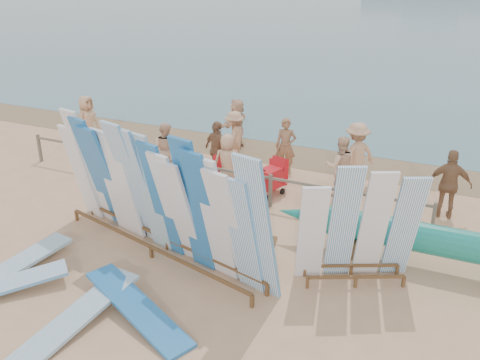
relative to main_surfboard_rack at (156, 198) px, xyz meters
The scene contains 23 objects.
ground 1.53m from the main_surfboard_rack, 161.08° to the left, with size 160.00×160.00×0.00m, color tan.
wet_sand_strip 7.60m from the main_surfboard_rack, 95.52° to the left, with size 40.00×2.60×0.01m, color #866B4B.
fence 3.40m from the main_surfboard_rack, 102.49° to the left, with size 12.08×0.08×0.90m.
main_surfboard_rack is the anchor object (origin of this frame).
side_surfboard_rack 4.17m from the main_surfboard_rack, 10.20° to the left, with size 2.33×1.59×2.58m.
outrigger_canoe 5.94m from the main_surfboard_rack, 18.26° to the left, with size 7.10×0.72×1.01m.
vendor_table 2.38m from the main_surfboard_rack, ahead, with size 0.91×0.73×1.07m.
flat_board_b 2.96m from the main_surfboard_rack, 88.79° to the right, with size 0.56×2.70×0.07m, color #81B3CF.
flat_board_d 2.57m from the main_surfboard_rack, 66.58° to the right, with size 0.56×2.70×0.07m, color #236DB3.
flat_board_a 3.30m from the main_surfboard_rack, 138.48° to the right, with size 0.56×2.70×0.07m, color #81B3CF.
beach_chair_left 4.07m from the main_surfboard_rack, 99.70° to the left, with size 0.65×0.66×0.84m.
beach_chair_right 4.56m from the main_surfboard_rack, 75.85° to the left, with size 0.69×0.70×0.87m.
stroller 4.13m from the main_surfboard_rack, 75.00° to the left, with size 0.73×0.88×1.05m.
beachgoer_2 4.67m from the main_surfboard_rack, 120.72° to the left, with size 0.79×0.38×1.63m, color beige.
beachgoer_7 5.73m from the main_surfboard_rack, 82.07° to the left, with size 0.62×0.34×1.71m, color #8C6042.
beachgoer_3 5.81m from the main_surfboard_rack, 99.43° to the left, with size 1.11×0.46×1.72m, color tan.
beachgoer_4 4.57m from the main_surfboard_rack, 101.35° to the left, with size 1.01×0.44×1.73m, color #8C6042.
beachgoer_0 8.23m from the main_surfboard_rack, 140.79° to the left, with size 0.87×0.42×1.78m, color tan.
beachgoer_10 7.13m from the main_surfboard_rack, 39.79° to the left, with size 1.03×0.45×1.76m, color #8C6042.
beachgoer_5 7.37m from the main_surfboard_rack, 102.32° to the left, with size 1.60×0.52×1.73m, color beige.
beachgoer_8 5.45m from the main_surfboard_rack, 60.10° to the left, with size 0.82×0.40×1.70m, color beige.
beachgoer_6 3.89m from the main_surfboard_rack, 93.84° to the left, with size 0.78×0.37×1.60m, color tan.
beachgoer_9 6.26m from the main_surfboard_rack, 61.96° to the left, with size 1.22×0.50×1.88m, color tan.
Camera 1 is at (6.42, -8.23, 5.73)m, focal length 38.00 mm.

